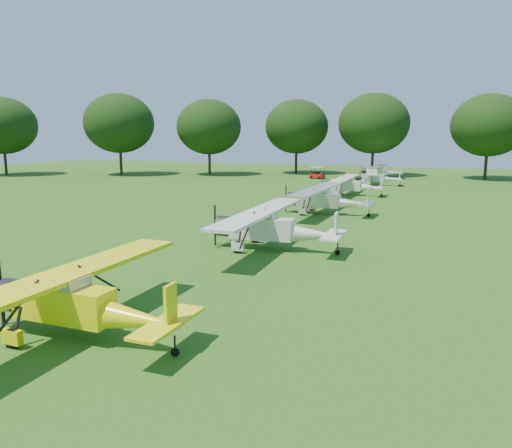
{
  "coord_description": "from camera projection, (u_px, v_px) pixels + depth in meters",
  "views": [
    {
      "loc": [
        11.38,
        -23.82,
        6.51
      ],
      "look_at": [
        0.51,
        2.32,
        1.4
      ],
      "focal_mm": 35.0,
      "sensor_mm": 36.0,
      "label": 1
    }
  ],
  "objects": [
    {
      "name": "ground",
      "position": [
        231.0,
        256.0,
        27.11
      ],
      "size": [
        160.0,
        160.0,
        0.0
      ],
      "primitive_type": "plane",
      "color": "#205214",
      "rests_on": "ground"
    },
    {
      "name": "tree_belt",
      "position": [
        297.0,
        103.0,
        24.48
      ],
      "size": [
        137.36,
        130.27,
        14.52
      ],
      "color": "black",
      "rests_on": "ground"
    },
    {
      "name": "aircraft_2",
      "position": [
        77.0,
        299.0,
        15.89
      ],
      "size": [
        7.2,
        11.44,
        2.26
      ],
      "rotation": [
        0.0,
        0.0,
        0.02
      ],
      "color": "#F7E90A",
      "rests_on": "ground"
    },
    {
      "name": "aircraft_3",
      "position": [
        272.0,
        225.0,
        28.25
      ],
      "size": [
        7.69,
        12.25,
        2.41
      ],
      "rotation": [
        0.0,
        0.0,
        0.06
      ],
      "color": "silver",
      "rests_on": "ground"
    },
    {
      "name": "aircraft_4",
      "position": [
        325.0,
        198.0,
        40.91
      ],
      "size": [
        7.36,
        11.69,
        2.31
      ],
      "rotation": [
        0.0,
        0.0,
        0.01
      ],
      "color": "silver",
      "rests_on": "ground"
    },
    {
      "name": "aircraft_5",
      "position": [
        351.0,
        184.0,
        53.58
      ],
      "size": [
        6.69,
        10.64,
        2.1
      ],
      "rotation": [
        0.0,
        0.0,
        0.03
      ],
      "color": "silver",
      "rests_on": "ground"
    },
    {
      "name": "aircraft_6",
      "position": [
        376.0,
        177.0,
        63.95
      ],
      "size": [
        6.16,
        9.75,
        1.91
      ],
      "rotation": [
        0.0,
        0.0,
        0.17
      ],
      "color": "silver",
      "rests_on": "ground"
    },
    {
      "name": "aircraft_7",
      "position": [
        381.0,
        170.0,
        74.73
      ],
      "size": [
        6.27,
        9.96,
        1.97
      ],
      "rotation": [
        0.0,
        0.0,
        -0.02
      ],
      "color": "silver",
      "rests_on": "ground"
    },
    {
      "name": "golf_cart",
      "position": [
        317.0,
        175.0,
        73.65
      ],
      "size": [
        2.3,
        1.8,
        1.74
      ],
      "rotation": [
        0.0,
        0.0,
        -0.33
      ],
      "color": "#B5180C",
      "rests_on": "ground"
    }
  ]
}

